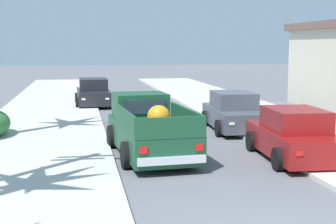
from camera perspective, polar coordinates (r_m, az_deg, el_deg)
The scene contains 8 objects.
sidewalk_left at distance 19.37m, azimuth -14.54°, elevation -2.51°, with size 4.97×60.00×0.12m, color beige.
sidewalk_right at distance 21.02m, azimuth 13.25°, elevation -1.69°, with size 4.97×60.00×0.12m, color beige.
curb_left at distance 19.32m, azimuth -11.32°, elevation -2.47°, with size 0.16×60.00×0.10m, color silver.
curb_right at distance 20.61m, azimuth 10.47°, elevation -1.82°, with size 0.16×60.00×0.10m, color silver.
pickup_truck at distance 15.54m, azimuth -2.20°, elevation -2.02°, with size 2.49×5.33×1.80m.
car_left_near at distance 28.44m, azimuth -8.53°, elevation 2.14°, with size 2.09×4.29×1.54m.
car_right_near at distance 15.32m, azimuth 14.17°, elevation -2.66°, with size 2.21×4.34×1.54m.
car_left_mid at distance 20.15m, azimuth 7.52°, elevation -0.07°, with size 2.20×4.33×1.54m.
Camera 1 is at (-3.38, -7.02, 3.39)m, focal length 53.31 mm.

